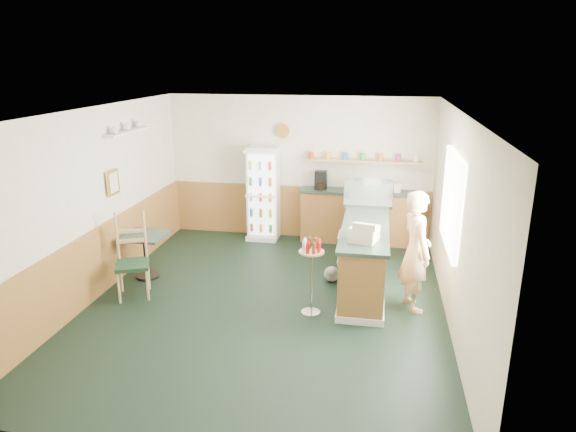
% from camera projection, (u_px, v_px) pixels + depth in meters
% --- Properties ---
extents(ground, '(6.00, 6.00, 0.00)m').
position_uv_depth(ground, '(265.00, 303.00, 7.32)').
color(ground, black).
rests_on(ground, ground).
extents(room_envelope, '(5.04, 6.02, 2.72)m').
position_uv_depth(room_envelope, '(260.00, 187.00, 7.60)').
color(room_envelope, beige).
rests_on(room_envelope, ground).
extents(service_counter, '(0.68, 3.01, 1.01)m').
position_uv_depth(service_counter, '(365.00, 252.00, 7.97)').
color(service_counter, '#956230').
rests_on(service_counter, ground).
extents(back_counter, '(2.24, 0.42, 1.69)m').
position_uv_depth(back_counter, '(359.00, 215.00, 9.59)').
color(back_counter, '#956230').
rests_on(back_counter, ground).
extents(drinks_fridge, '(0.58, 0.52, 1.77)m').
position_uv_depth(drinks_fridge, '(263.00, 194.00, 9.74)').
color(drinks_fridge, white).
rests_on(drinks_fridge, ground).
extents(display_case, '(0.80, 0.42, 0.45)m').
position_uv_depth(display_case, '(368.00, 192.00, 8.45)').
color(display_case, silver).
rests_on(display_case, service_counter).
extents(cash_register, '(0.42, 0.43, 0.20)m').
position_uv_depth(cash_register, '(364.00, 234.00, 6.83)').
color(cash_register, beige).
rests_on(cash_register, service_counter).
extents(shopkeeper, '(0.57, 0.66, 1.69)m').
position_uv_depth(shopkeeper, '(416.00, 251.00, 6.95)').
color(shopkeeper, tan).
rests_on(shopkeeper, ground).
extents(condiment_stand, '(0.34, 0.34, 1.06)m').
position_uv_depth(condiment_stand, '(311.00, 265.00, 6.83)').
color(condiment_stand, silver).
rests_on(condiment_stand, ground).
extents(newspaper_rack, '(0.09, 0.47, 0.55)m').
position_uv_depth(newspaper_rack, '(341.00, 250.00, 7.93)').
color(newspaper_rack, black).
rests_on(newspaper_rack, ground).
extents(cafe_table, '(0.66, 0.66, 0.72)m').
position_uv_depth(cafe_table, '(145.00, 247.00, 8.05)').
color(cafe_table, black).
rests_on(cafe_table, ground).
extents(cafe_chair, '(0.60, 0.61, 1.23)m').
position_uv_depth(cafe_chair, '(135.00, 252.00, 7.45)').
color(cafe_chair, black).
rests_on(cafe_chair, ground).
extents(dog_doorstop, '(0.24, 0.31, 0.29)m').
position_uv_depth(dog_doorstop, '(332.00, 273.00, 7.99)').
color(dog_doorstop, gray).
rests_on(dog_doorstop, ground).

